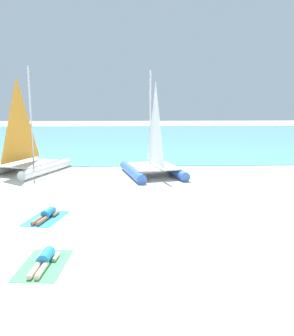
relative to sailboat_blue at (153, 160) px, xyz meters
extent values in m
plane|color=silver|center=(-0.49, 0.06, -0.87)|extent=(120.00, 120.00, 0.00)
cube|color=#5BB2C1|center=(-0.49, 22.89, -0.85)|extent=(120.00, 40.00, 0.05)
cylinder|color=blue|center=(-1.18, -0.13, -0.62)|extent=(1.51, 4.50, 0.51)
cylinder|color=blue|center=(1.12, 0.40, -0.62)|extent=(1.51, 4.50, 0.51)
cube|color=silver|center=(0.02, -0.07, -0.33)|extent=(2.94, 3.34, 0.06)
cylinder|color=silver|center=(-0.13, 0.55, 2.32)|extent=(0.11, 0.11, 5.36)
pyramid|color=white|center=(0.11, -0.48, 2.16)|extent=(0.59, 2.31, 4.50)
cylinder|color=white|center=(-8.51, 1.75, -0.60)|extent=(2.15, 4.64, 0.54)
cylinder|color=white|center=(-6.18, 0.89, -0.60)|extent=(2.15, 4.64, 0.54)
cube|color=silver|center=(-7.42, 1.11, -0.30)|extent=(3.38, 3.71, 0.07)
cylinder|color=silver|center=(-7.19, 1.75, 2.49)|extent=(0.11, 0.11, 5.65)
pyramid|color=orange|center=(-7.57, 0.70, 2.32)|extent=(0.92, 2.36, 4.75)
cube|color=#338CD8|center=(-4.25, -7.55, -0.87)|extent=(1.48, 2.09, 0.01)
cylinder|color=#268CCC|center=(-4.21, -7.35, -0.71)|extent=(0.43, 0.67, 0.30)
sphere|color=#8C6647|center=(-4.12, -6.95, -0.71)|extent=(0.22, 0.22, 0.22)
cylinder|color=#8C6647|center=(-4.43, -7.97, -0.79)|extent=(0.30, 0.79, 0.14)
cylinder|color=#8C6647|center=(-4.26, -8.01, -0.79)|extent=(0.30, 0.79, 0.14)
cylinder|color=#8C6647|center=(-4.39, -7.15, -0.80)|extent=(0.19, 0.46, 0.10)
cylinder|color=#8C6647|center=(-3.96, -7.25, -0.80)|extent=(0.19, 0.46, 0.10)
cube|color=#4CB266|center=(-3.40, -11.32, -0.87)|extent=(1.23, 1.97, 0.01)
cylinder|color=#268CCC|center=(-3.39, -11.12, -0.71)|extent=(0.34, 0.64, 0.30)
sphere|color=beige|center=(-3.36, -10.71, -0.71)|extent=(0.22, 0.22, 0.22)
cylinder|color=beige|center=(-3.52, -11.76, -0.79)|extent=(0.19, 0.79, 0.14)
cylinder|color=beige|center=(-3.34, -11.77, -0.79)|extent=(0.19, 0.79, 0.14)
cylinder|color=beige|center=(-3.60, -10.95, -0.80)|extent=(0.13, 0.46, 0.10)
cylinder|color=beige|center=(-3.16, -10.98, -0.80)|extent=(0.13, 0.46, 0.10)
camera|label=1|loc=(-1.08, -20.01, 3.24)|focal=38.39mm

